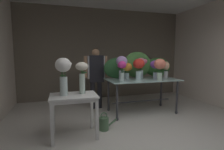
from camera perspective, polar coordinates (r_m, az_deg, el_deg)
ground_plane at (r=4.33m, az=3.66°, el=-12.49°), size 8.11×8.11×0.00m
wall_back at (r=5.86m, az=-2.54°, el=6.77°), size 5.46×0.12×2.87m
wall_right at (r=5.66m, az=30.83°, el=5.86°), size 0.12×3.81×2.87m
display_table_glass at (r=4.35m, az=9.72°, el=-3.08°), size 1.71×0.89×0.83m
side_table_white at (r=3.10m, az=-12.31°, el=-8.08°), size 0.78×0.57×0.74m
florist at (r=4.60m, az=-5.24°, el=1.08°), size 0.62×0.24×1.58m
foliage_backdrop at (r=4.60m, az=8.42°, el=2.81°), size 1.87×0.26×0.66m
vase_peach_tulips at (r=4.62m, az=17.10°, el=2.04°), size 0.17×0.17×0.42m
vase_magenta_hydrangea at (r=3.75m, az=3.24°, el=1.93°), size 0.18×0.18×0.46m
vase_sunset_anemones at (r=4.29m, az=4.83°, el=2.12°), size 0.26×0.26×0.39m
vase_coral_snapdragons at (r=4.11m, az=15.20°, el=2.78°), size 0.27×0.26×0.50m
vase_lilac_lilies at (r=4.02m, az=3.12°, el=3.31°), size 0.26×0.26×0.56m
vase_violet_dahlias at (r=4.37m, az=13.93°, el=2.74°), size 0.27×0.27×0.46m
vase_rosy_stock at (r=4.42m, az=9.28°, el=3.21°), size 0.33×0.25×0.51m
vase_scarlet_carnations at (r=4.14m, az=8.68°, el=2.72°), size 0.27×0.27×0.50m
vase_white_roses_tall at (r=3.01m, az=-15.57°, el=1.13°), size 0.27×0.26×0.63m
vase_cream_lisianthus_tall at (r=3.09m, az=-9.69°, el=0.32°), size 0.22×0.22×0.55m
watering_can at (r=3.44m, az=-2.55°, el=-15.41°), size 0.35×0.18×0.34m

